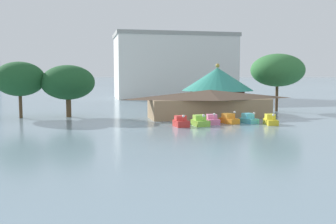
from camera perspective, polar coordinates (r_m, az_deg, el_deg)
pedal_boat_red at (r=47.25m, az=1.96°, el=-1.54°), size 1.72×2.38×1.57m
pedal_boat_lime at (r=48.24m, az=4.84°, el=-1.42°), size 1.88×2.72×1.56m
pedal_boat_pink at (r=50.22m, az=6.62°, el=-1.21°), size 1.72×2.95×1.54m
pedal_boat_orange at (r=51.01m, az=9.12°, el=-1.10°), size 2.23×2.95×1.72m
pedal_boat_cyan at (r=51.81m, az=12.00°, el=-1.05°), size 2.15×2.70×1.53m
pedal_boat_yellow at (r=51.08m, az=15.13°, el=-1.22°), size 1.88×3.05×1.51m
boathouse at (r=56.95m, az=6.22°, el=1.32°), size 19.18×6.55×4.19m
green_roof_pavilion at (r=65.28m, az=7.42°, el=3.72°), size 12.08×12.08×8.32m
shoreline_tree_tall_left at (r=60.41m, az=-21.37°, el=4.64°), size 7.33×7.33×8.36m
shoreline_tree_mid at (r=59.63m, az=-14.77°, el=4.31°), size 8.04×8.04×7.89m
shoreline_tree_right at (r=69.39m, az=16.11°, el=6.04°), size 9.29×9.29×10.09m
background_building_block at (r=106.92m, az=0.95°, el=6.92°), size 33.01×16.21×17.70m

